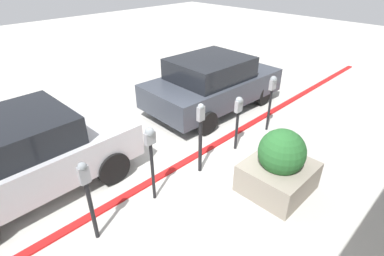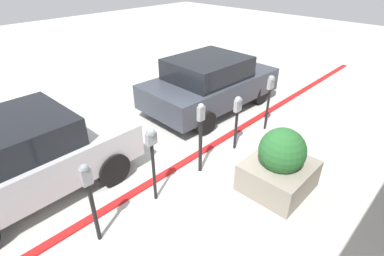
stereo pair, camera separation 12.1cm
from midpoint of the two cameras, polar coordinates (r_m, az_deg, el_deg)
name	(u,v)px [view 1 (the left image)]	position (r m, az deg, el deg)	size (l,w,h in m)	color
ground_plane	(188,163)	(6.68, -0.15, -6.76)	(40.00, 40.00, 0.00)	beige
curb_strip	(186,161)	(6.71, -0.63, -6.34)	(19.00, 0.16, 0.04)	red
parking_meter_nearest	(87,190)	(4.74, -18.61, -11.19)	(0.15, 0.13, 1.49)	black
parking_meter_second	(151,148)	(5.18, -7.21, -3.85)	(0.19, 0.17, 1.52)	black
parking_meter_middle	(201,131)	(5.94, 2.22, -0.63)	(0.15, 0.12, 1.57)	black
parking_meter_fourth	(238,112)	(6.77, 9.29, 3.00)	(0.19, 0.16, 1.34)	black
parking_meter_farthest	(272,91)	(7.73, 15.40, 6.80)	(0.20, 0.17, 1.49)	black
planter_box	(279,166)	(5.93, 16.86, -7.00)	(1.27, 1.15, 1.31)	gray
parked_car_front	(23,154)	(6.32, -28.99, -4.34)	(3.93, 2.08, 1.57)	#B7B7BC
parked_car_middle	(212,83)	(8.83, 4.29, 8.56)	(4.15, 2.13, 1.56)	#383D47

